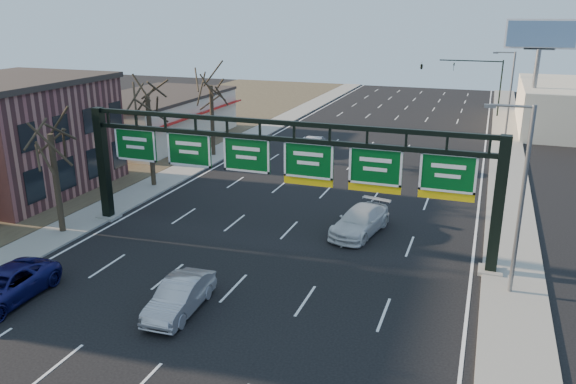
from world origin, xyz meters
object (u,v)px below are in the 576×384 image
at_px(sign_gantry, 280,166).
at_px(car_white_wagon, 360,221).
at_px(car_blue_suv, 4,287).
at_px(car_silver_sedan, 180,296).

bearing_deg(sign_gantry, car_white_wagon, 37.00).
bearing_deg(car_blue_suv, car_silver_sedan, 11.60).
relative_size(sign_gantry, car_silver_sedan, 5.43).
xyz_separation_m(car_silver_sedan, car_white_wagon, (5.47, 11.83, 0.03)).
xyz_separation_m(car_blue_suv, car_white_wagon, (13.54, 13.80, 0.02)).
bearing_deg(sign_gantry, car_silver_sedan, -99.38).
xyz_separation_m(sign_gantry, car_silver_sedan, (-1.46, -8.81, -3.88)).
height_order(sign_gantry, car_blue_suv, sign_gantry).
bearing_deg(car_silver_sedan, sign_gantry, 77.59).
bearing_deg(car_blue_suv, sign_gantry, 46.42).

